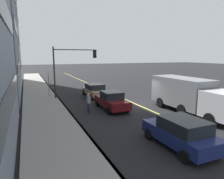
{
  "coord_description": "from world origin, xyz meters",
  "views": [
    {
      "loc": [
        -16.42,
        9.84,
        4.74
      ],
      "look_at": [
        0.61,
        2.51,
        1.61
      ],
      "focal_mm": 32.15,
      "sensor_mm": 36.0,
      "label": 1
    }
  ],
  "objects": [
    {
      "name": "street_sign_post",
      "position": [
        7.28,
        7.53,
        1.68
      ],
      "size": [
        0.6,
        0.08,
        2.85
      ],
      "color": "slate",
      "rests_on": "ground"
    },
    {
      "name": "car_navy",
      "position": [
        -8.75,
        2.65,
        0.82
      ],
      "size": [
        4.31,
        2.07,
        1.6
      ],
      "color": "navy",
      "rests_on": "ground"
    },
    {
      "name": "lane_stripe_center",
      "position": [
        0.0,
        0.0,
        0.01
      ],
      "size": [
        80.0,
        0.16,
        0.01
      ],
      "primitive_type": "cube",
      "color": "#D8CC4C",
      "rests_on": "ground"
    },
    {
      "name": "curb_edge",
      "position": [
        0.0,
        6.71,
        0.07
      ],
      "size": [
        80.0,
        0.16,
        0.15
      ],
      "primitive_type": "cube",
      "color": "slate",
      "rests_on": "ground"
    },
    {
      "name": "sidewalk_slab",
      "position": [
        0.0,
        8.48,
        0.07
      ],
      "size": [
        80.0,
        3.71,
        0.15
      ],
      "primitive_type": "cube",
      "color": "gray",
      "rests_on": "ground"
    },
    {
      "name": "ground",
      "position": [
        0.0,
        0.0,
        0.0
      ],
      "size": [
        200.0,
        200.0,
        0.0
      ],
      "primitive_type": "plane",
      "color": "black"
    },
    {
      "name": "car_tan",
      "position": [
        5.68,
        2.51,
        0.77
      ],
      "size": [
        4.62,
        2.1,
        1.49
      ],
      "color": "tan",
      "rests_on": "ground"
    },
    {
      "name": "car_maroon",
      "position": [
        -0.27,
        2.93,
        0.79
      ],
      "size": [
        4.47,
        1.95,
        1.61
      ],
      "color": "#591116",
      "rests_on": "ground"
    },
    {
      "name": "traffic_light_mast",
      "position": [
        5.79,
        5.13,
        3.95
      ],
      "size": [
        0.28,
        4.92,
        5.69
      ],
      "color": "#1E3823",
      "rests_on": "ground"
    },
    {
      "name": "truck_gray",
      "position": [
        -3.89,
        -2.61,
        1.56
      ],
      "size": [
        8.02,
        2.53,
        2.86
      ],
      "color": "silver",
      "rests_on": "ground"
    },
    {
      "name": "pedestrian_with_backpack",
      "position": [
        -0.55,
        5.14,
        0.98
      ],
      "size": [
        0.4,
        0.37,
        1.68
      ],
      "color": "#262D4C",
      "rests_on": "ground"
    }
  ]
}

